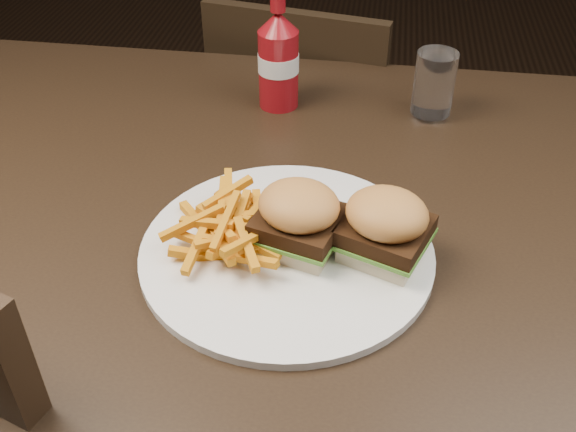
# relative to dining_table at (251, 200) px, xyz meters

# --- Properties ---
(dining_table) EXTENTS (1.20, 0.80, 0.04)m
(dining_table) POSITION_rel_dining_table_xyz_m (0.00, 0.00, 0.00)
(dining_table) COLOR black
(dining_table) RESTS_ON ground
(chair_far) EXTENTS (0.43, 0.43, 0.04)m
(chair_far) POSITION_rel_dining_table_xyz_m (0.03, 0.60, -0.30)
(chair_far) COLOR black
(chair_far) RESTS_ON ground
(plate) EXTENTS (0.34, 0.34, 0.01)m
(plate) POSITION_rel_dining_table_xyz_m (0.07, -0.13, 0.03)
(plate) COLOR white
(plate) RESTS_ON dining_table
(sandwich_half_a) EXTENTS (0.10, 0.10, 0.02)m
(sandwich_half_a) POSITION_rel_dining_table_xyz_m (0.08, -0.12, 0.04)
(sandwich_half_a) COLOR beige
(sandwich_half_a) RESTS_ON plate
(sandwich_half_b) EXTENTS (0.11, 0.10, 0.02)m
(sandwich_half_b) POSITION_rel_dining_table_xyz_m (0.18, -0.12, 0.04)
(sandwich_half_b) COLOR beige
(sandwich_half_b) RESTS_ON plate
(fries_pile) EXTENTS (0.15, 0.15, 0.05)m
(fries_pile) POSITION_rel_dining_table_xyz_m (0.01, -0.12, 0.05)
(fries_pile) COLOR orange
(fries_pile) RESTS_ON plate
(ketchup_bottle) EXTENTS (0.07, 0.07, 0.12)m
(ketchup_bottle) POSITION_rel_dining_table_xyz_m (0.00, 0.23, 0.08)
(ketchup_bottle) COLOR maroon
(ketchup_bottle) RESTS_ON dining_table
(tumbler) EXTENTS (0.08, 0.08, 0.10)m
(tumbler) POSITION_rel_dining_table_xyz_m (0.24, 0.23, 0.08)
(tumbler) COLOR white
(tumbler) RESTS_ON dining_table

